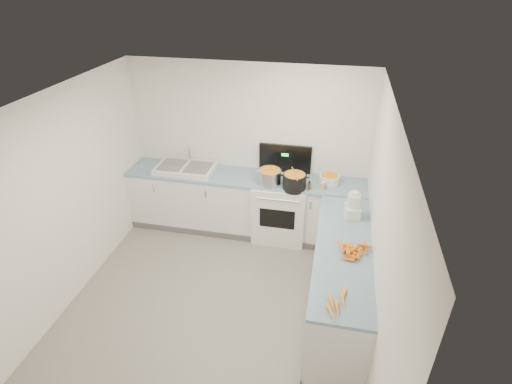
% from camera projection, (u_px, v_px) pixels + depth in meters
% --- Properties ---
extents(floor, '(3.50, 4.00, 0.00)m').
position_uv_depth(floor, '(213.00, 309.00, 4.81)').
color(floor, gray).
rests_on(floor, ground).
extents(ceiling, '(3.50, 4.00, 0.00)m').
position_uv_depth(ceiling, '(198.00, 108.00, 3.56)').
color(ceiling, white).
rests_on(ceiling, ground).
extents(wall_back, '(3.50, 0.00, 2.50)m').
position_uv_depth(wall_back, '(249.00, 148.00, 5.88)').
color(wall_back, white).
rests_on(wall_back, ground).
extents(wall_left, '(0.00, 4.00, 2.50)m').
position_uv_depth(wall_left, '(58.00, 206.00, 4.50)').
color(wall_left, white).
rests_on(wall_left, ground).
extents(wall_right, '(0.00, 4.00, 2.50)m').
position_uv_depth(wall_right, '(379.00, 245.00, 3.88)').
color(wall_right, white).
rests_on(wall_right, ground).
extents(counter_back, '(3.50, 0.62, 0.94)m').
position_uv_depth(counter_back, '(245.00, 204.00, 6.02)').
color(counter_back, white).
rests_on(counter_back, ground).
extents(counter_right, '(0.62, 2.20, 0.94)m').
position_uv_depth(counter_right, '(340.00, 280.00, 4.57)').
color(counter_right, white).
rests_on(counter_right, ground).
extents(stove, '(0.76, 0.65, 1.36)m').
position_uv_depth(stove, '(281.00, 208.00, 5.91)').
color(stove, white).
rests_on(stove, ground).
extents(sink, '(0.86, 0.52, 0.31)m').
position_uv_depth(sink, '(185.00, 168.00, 5.93)').
color(sink, white).
rests_on(sink, counter_back).
extents(steel_pot, '(0.36, 0.36, 0.24)m').
position_uv_depth(steel_pot, '(270.00, 178.00, 5.54)').
color(steel_pot, silver).
rests_on(steel_pot, stove).
extents(black_pot, '(0.36, 0.36, 0.23)m').
position_uv_depth(black_pot, '(294.00, 182.00, 5.44)').
color(black_pot, black).
rests_on(black_pot, stove).
extents(wooden_spoon, '(0.13, 0.38, 0.02)m').
position_uv_depth(wooden_spoon, '(295.00, 174.00, 5.38)').
color(wooden_spoon, '#AD7A47').
rests_on(wooden_spoon, black_pot).
extents(mixing_bowl, '(0.28, 0.28, 0.13)m').
position_uv_depth(mixing_bowl, '(329.00, 179.00, 5.57)').
color(mixing_bowl, white).
rests_on(mixing_bowl, counter_back).
extents(extract_bottle, '(0.04, 0.04, 0.10)m').
position_uv_depth(extract_bottle, '(309.00, 186.00, 5.42)').
color(extract_bottle, '#593319').
rests_on(extract_bottle, counter_back).
extents(spice_jar, '(0.06, 0.06, 0.10)m').
position_uv_depth(spice_jar, '(323.00, 186.00, 5.43)').
color(spice_jar, '#E5B266').
rests_on(spice_jar, counter_back).
extents(food_processor, '(0.20, 0.23, 0.34)m').
position_uv_depth(food_processor, '(353.00, 206.00, 4.80)').
color(food_processor, white).
rests_on(food_processor, counter_right).
extents(carrot_pile, '(0.36, 0.34, 0.09)m').
position_uv_depth(carrot_pile, '(353.00, 250.00, 4.24)').
color(carrot_pile, orange).
rests_on(carrot_pile, counter_right).
extents(peeled_carrots, '(0.19, 0.43, 0.04)m').
position_uv_depth(peeled_carrots, '(337.00, 304.00, 3.59)').
color(peeled_carrots, orange).
rests_on(peeled_carrots, counter_right).
extents(peelings, '(0.18, 0.22, 0.01)m').
position_uv_depth(peelings, '(171.00, 165.00, 5.94)').
color(peelings, tan).
rests_on(peelings, sink).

